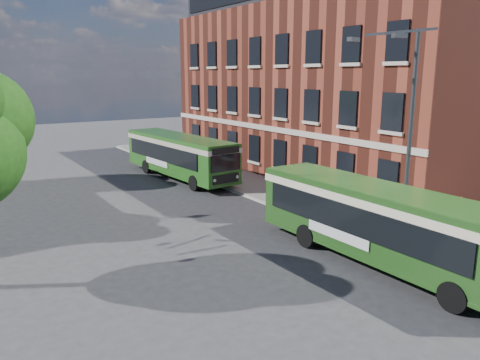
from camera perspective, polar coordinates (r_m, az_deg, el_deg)
ground at (r=19.58m, az=4.78°, el=-8.95°), size 120.00×120.00×0.00m
pavement at (r=29.70m, az=5.98°, el=-1.26°), size 6.00×48.00×0.15m
kerb_line at (r=27.94m, az=1.11°, el=-2.23°), size 0.12×48.00×0.01m
brick_office at (r=36.46m, az=10.93°, el=12.12°), size 12.10×26.00×14.20m
street_lamp at (r=20.41m, az=19.41°, el=5.17°), size 2.96×2.38×9.00m
bus_stop_sign at (r=20.47m, az=24.92°, el=-4.69°), size 0.35×0.08×2.52m
bus_front at (r=18.80m, az=16.82°, el=-4.48°), size 2.77×11.61×3.02m
bus_rear at (r=33.38m, az=-7.42°, el=3.34°), size 3.31×11.68×3.02m
pedestrian_a at (r=22.15m, az=22.54°, el=-4.78°), size 0.68×0.62×1.55m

